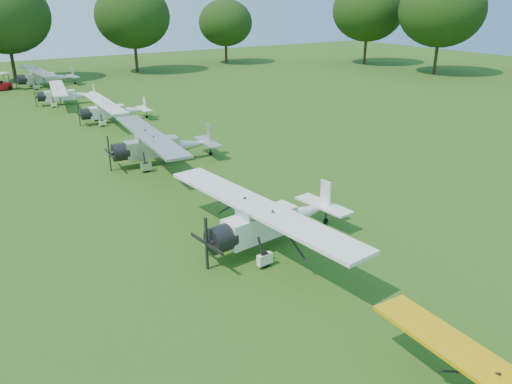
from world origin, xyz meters
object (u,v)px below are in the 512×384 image
aircraft_4 (160,144)px  aircraft_3 (270,218)px  aircraft_5 (112,109)px  aircraft_7 (44,76)px  aircraft_6 (64,93)px

aircraft_4 → aircraft_3: bearing=-87.4°
aircraft_5 → aircraft_7: size_ratio=0.87×
aircraft_5 → aircraft_6: size_ratio=1.01×
aircraft_5 → aircraft_7: aircraft_7 is taller
aircraft_3 → aircraft_7: bearing=83.6°
aircraft_6 → aircraft_7: aircraft_7 is taller
aircraft_4 → aircraft_6: (-0.74, 23.47, -0.22)m
aircraft_3 → aircraft_5: size_ratio=1.19×
aircraft_5 → aircraft_6: aircraft_5 is taller
aircraft_3 → aircraft_4: size_ratio=1.01×
aircraft_6 → aircraft_7: (0.46, 12.09, 0.20)m
aircraft_4 → aircraft_5: size_ratio=1.18×
aircraft_3 → aircraft_5: 27.01m
aircraft_4 → aircraft_5: aircraft_4 is taller
aircraft_3 → aircraft_4: aircraft_3 is taller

